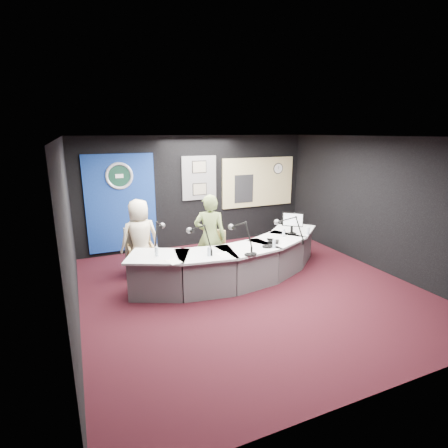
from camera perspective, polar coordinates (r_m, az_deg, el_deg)
name	(u,v)px	position (r m, az deg, el deg)	size (l,w,h in m)	color
ground	(250,289)	(6.74, 4.33, -10.53)	(6.00, 6.00, 0.00)	black
ceiling	(254,137)	(6.09, 4.85, 14.02)	(6.00, 6.00, 0.02)	silver
wall_back	(197,192)	(8.98, -4.40, 5.29)	(6.00, 0.02, 2.80)	black
wall_front	(388,281)	(4.00, 25.18, -8.37)	(6.00, 0.02, 2.80)	black
wall_left	(70,236)	(5.58, -23.86, -1.86)	(0.02, 6.00, 2.80)	black
wall_right	(377,204)	(8.09, 23.77, 3.01)	(0.02, 6.00, 2.80)	black
broadcast_desk	(236,261)	(7.02, 1.94, -6.09)	(4.50, 1.90, 0.75)	silver
backdrop_panel	(121,203)	(8.56, -16.44, 3.24)	(1.60, 0.05, 2.30)	navy
agency_seal	(119,176)	(8.42, -16.73, 7.52)	(0.63, 0.63, 0.07)	silver
seal_center	(119,176)	(8.43, -16.73, 7.52)	(0.48, 0.48, 0.01)	#0D2F21
pinboard	(199,178)	(8.91, -4.07, 7.50)	(0.90, 0.04, 1.10)	slate
framed_photo_upper	(199,167)	(8.85, -4.04, 9.28)	(0.34, 0.02, 0.27)	gray
framed_photo_lower	(200,189)	(8.93, -3.98, 5.70)	(0.34, 0.02, 0.27)	gray
booth_window_frame	(258,182)	(9.63, 5.61, 6.81)	(2.12, 0.06, 1.32)	#C8B97D
booth_glow	(258,182)	(9.62, 5.64, 6.80)	(2.00, 0.02, 1.20)	#FCD89F
equipment_rack	(244,189)	(9.42, 3.26, 5.76)	(0.55, 0.02, 0.75)	black
wall_clock	(278,168)	(9.86, 8.84, 8.95)	(0.28, 0.28, 0.01)	white
armchair_left	(141,253)	(7.36, -13.41, -4.68)	(0.53, 0.53, 0.95)	tan
armchair_right	(210,255)	(7.05, -2.27, -5.14)	(0.53, 0.53, 0.95)	tan
draped_jacket	(137,243)	(7.54, -14.04, -3.07)	(0.50, 0.10, 0.70)	gray
person_man	(140,238)	(7.26, -13.56, -2.26)	(0.78, 0.51, 1.60)	beige
person_woman	(210,237)	(6.93, -2.30, -2.14)	(0.63, 0.41, 1.72)	olive
computer_monitor	(292,219)	(7.58, 11.07, 0.73)	(0.48, 0.03, 0.33)	black
desk_phone	(273,242)	(6.99, 8.04, -2.87)	(0.21, 0.17, 0.05)	black
headphones_near	(268,246)	(6.73, 7.19, -3.60)	(0.20, 0.20, 0.03)	black
headphones_far	(251,254)	(6.26, 4.37, -4.93)	(0.20, 0.20, 0.03)	black
paper_stack	(174,261)	(6.02, -8.24, -6.05)	(0.20, 0.29, 0.00)	white
notepad	(224,255)	(6.26, -0.02, -5.07)	(0.21, 0.30, 0.00)	white
boom_mic_a	(159,232)	(6.71, -10.59, -1.27)	(0.39, 0.68, 0.60)	black
boom_mic_b	(200,236)	(6.36, -3.95, -1.95)	(0.34, 0.70, 0.60)	black
boom_mic_c	(241,232)	(6.56, 2.80, -1.39)	(0.26, 0.72, 0.60)	black
boom_mic_d	(290,227)	(7.07, 10.67, -0.43)	(0.38, 0.68, 0.60)	black
water_bottles	(243,242)	(6.67, 3.19, -3.01)	(3.33, 0.62, 0.18)	silver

